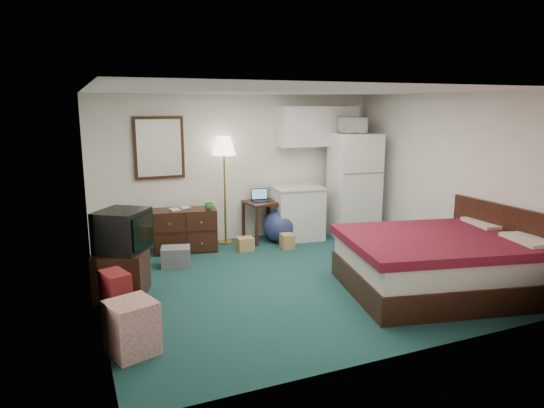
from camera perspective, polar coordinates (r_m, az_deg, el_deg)
name	(u,v)px	position (r m, az deg, el deg)	size (l,w,h in m)	color
floor	(294,279)	(6.68, 2.60, -8.78)	(5.00, 4.50, 0.01)	#15393A
ceiling	(296,90)	(6.27, 2.81, 13.19)	(5.00, 4.50, 0.01)	silver
walls	(295,188)	(6.35, 2.70, 1.85)	(5.01, 4.51, 2.50)	silver
mirror	(159,148)	(8.01, -13.16, 6.46)	(0.80, 0.06, 1.00)	white
upper_cabinets	(318,126)	(8.78, 5.44, 9.09)	(1.50, 0.35, 0.70)	white
headboard	(497,241)	(7.11, 24.96, -3.96)	(0.06, 1.56, 1.00)	black
dresser	(185,230)	(7.94, -10.22, -3.05)	(1.01, 0.46, 0.69)	black
floor_lamp	(225,191)	(8.18, -5.58, 1.57)	(0.39, 0.39, 1.82)	#BB923B
desk	(262,221)	(8.39, -1.13, -2.03)	(0.55, 0.55, 0.70)	black
exercise_ball	(279,226)	(8.35, 0.87, -2.59)	(0.56, 0.56, 0.56)	navy
kitchen_counter	(298,214)	(8.52, 3.04, -1.14)	(0.82, 0.63, 0.90)	white
fridge	(354,185)	(8.73, 9.60, 2.17)	(0.76, 0.76, 1.84)	white
bed	(438,264)	(6.49, 18.94, -6.70)	(2.23, 1.74, 0.71)	maroon
tv_stand	(122,273)	(6.31, -17.23, -7.78)	(0.57, 0.63, 0.57)	black
suitcase	(116,299)	(5.52, -17.87, -10.55)	(0.23, 0.36, 0.59)	maroon
retail_box	(132,327)	(4.90, -16.15, -13.78)	(0.41, 0.41, 0.52)	white
file_bin	(176,257)	(7.26, -11.25, -6.10)	(0.41, 0.31, 0.29)	slate
cardboard_box_a	(245,244)	(7.90, -3.18, -4.71)	(0.26, 0.22, 0.22)	tan
cardboard_box_b	(287,241)	(8.02, 1.79, -4.38)	(0.20, 0.24, 0.24)	tan
laptop	(261,196)	(8.30, -1.31, 1.00)	(0.30, 0.24, 0.20)	black
crt_tv	(123,230)	(6.16, -17.17, -2.98)	(0.55, 0.59, 0.50)	black
microwave	(352,123)	(8.64, 9.44, 9.36)	(0.50, 0.28, 0.34)	white
book_a	(170,204)	(7.80, -11.91, 0.01)	(0.16, 0.02, 0.21)	tan
book_b	(180,203)	(7.91, -10.75, 0.16)	(0.15, 0.02, 0.20)	tan
mug	(209,206)	(7.76, -7.46, -0.18)	(0.14, 0.11, 0.14)	#3B8232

